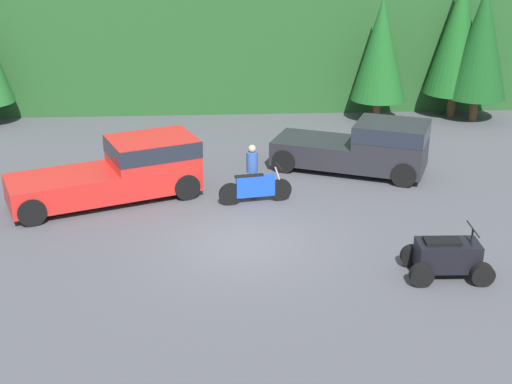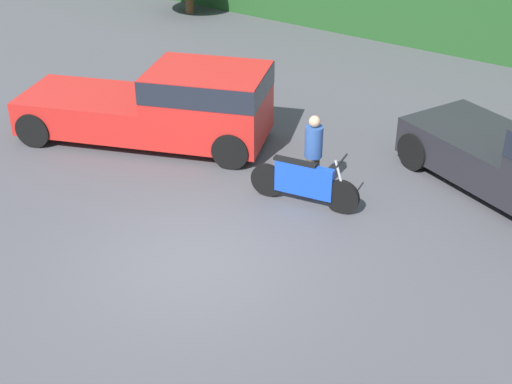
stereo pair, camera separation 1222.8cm
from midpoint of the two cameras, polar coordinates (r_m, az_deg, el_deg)
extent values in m
plane|color=#4C4C51|center=(15.03, 18.25, -3.04)|extent=(80.00, 80.00, 0.00)
cylinder|color=brown|center=(28.78, 7.02, 14.86)|extent=(0.32, 0.32, 0.95)
cube|color=red|center=(18.51, 15.00, 7.36)|extent=(3.11, 2.77, 1.60)
cube|color=#1E232D|center=(18.32, 15.22, 8.87)|extent=(3.13, 2.80, 0.51)
cube|color=red|center=(18.75, 6.10, 7.18)|extent=(3.64, 2.98, 0.79)
cylinder|color=black|center=(19.61, 16.98, 6.38)|extent=(0.86, 0.56, 0.81)
cylinder|color=black|center=(17.97, 17.12, 4.19)|extent=(0.86, 0.56, 0.81)
cylinder|color=black|center=(19.79, 3.44, 7.87)|extent=(0.86, 0.56, 0.81)
cylinder|color=black|center=(18.17, 2.41, 5.83)|extent=(0.86, 0.56, 0.81)
cube|color=#232328|center=(19.79, 31.94, 3.90)|extent=(3.35, 2.90, 0.79)
cylinder|color=black|center=(20.97, 30.96, 4.83)|extent=(0.86, 0.58, 0.81)
cylinder|color=black|center=(19.47, 28.35, 3.82)|extent=(0.86, 0.58, 0.81)
cylinder|color=black|center=(17.21, 25.70, 1.07)|extent=(0.70, 0.22, 0.70)
cylinder|color=black|center=(17.20, 20.59, 2.18)|extent=(0.70, 0.22, 0.70)
cube|color=blue|center=(17.11, 23.27, 2.19)|extent=(1.20, 0.36, 0.66)
cylinder|color=#B7B7BC|center=(17.05, 25.81, 2.24)|extent=(0.29, 0.10, 0.74)
cylinder|color=black|center=(16.89, 26.09, 3.39)|extent=(0.14, 0.60, 0.04)
cube|color=black|center=(16.96, 22.85, 3.40)|extent=(0.89, 0.29, 0.06)
cylinder|color=brown|center=(17.65, 23.39, 2.58)|extent=(0.18, 0.18, 0.85)
cylinder|color=brown|center=(17.48, 23.23, 2.35)|extent=(0.18, 0.18, 0.85)
cylinder|color=#2D5199|center=(17.27, 23.80, 4.65)|extent=(0.36, 0.36, 0.64)
sphere|color=tan|center=(17.11, 24.09, 5.95)|extent=(0.23, 0.23, 0.23)
camera|label=1|loc=(6.11, -107.61, -3.90)|focal=50.00mm
camera|label=2|loc=(6.11, 72.39, 3.90)|focal=50.00mm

